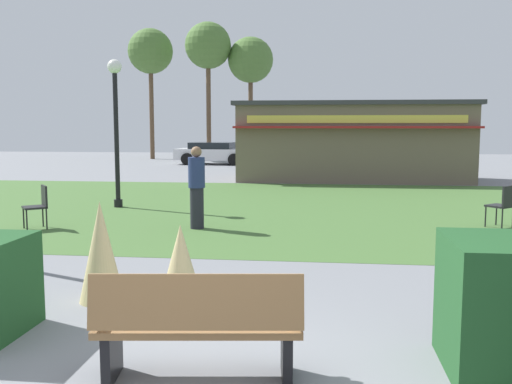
{
  "coord_description": "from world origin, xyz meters",
  "views": [
    {
      "loc": [
        0.98,
        -4.13,
        2.11
      ],
      "look_at": [
        -0.01,
        4.24,
        1.13
      ],
      "focal_mm": 40.14,
      "sensor_mm": 36.0,
      "label": 1
    }
  ],
  "objects_px": {
    "lamppost_far": "(116,114)",
    "parked_car_west_slot": "(214,152)",
    "cafe_chair_east": "(39,203)",
    "tree_left_bg": "(150,52)",
    "tree_right_bg": "(251,61)",
    "cafe_chair_west": "(504,203)",
    "park_bench": "(198,326)",
    "tree_center_bg": "(208,47)",
    "person_strolling": "(197,187)",
    "food_kiosk": "(352,141)"
  },
  "relations": [
    {
      "from": "cafe_chair_west",
      "to": "tree_left_bg",
      "type": "relative_size",
      "value": 0.11
    },
    {
      "from": "lamppost_far",
      "to": "cafe_chair_east",
      "type": "xyz_separation_m",
      "value": [
        -0.49,
        -3.21,
        -1.87
      ]
    },
    {
      "from": "tree_center_bg",
      "to": "tree_right_bg",
      "type": "bearing_deg",
      "value": 18.07
    },
    {
      "from": "tree_left_bg",
      "to": "cafe_chair_east",
      "type": "bearing_deg",
      "value": -78.27
    },
    {
      "from": "lamppost_far",
      "to": "parked_car_west_slot",
      "type": "xyz_separation_m",
      "value": [
        -0.69,
        16.72,
        -1.76
      ]
    },
    {
      "from": "tree_left_bg",
      "to": "tree_center_bg",
      "type": "height_order",
      "value": "tree_center_bg"
    },
    {
      "from": "cafe_chair_east",
      "to": "tree_left_bg",
      "type": "xyz_separation_m",
      "value": [
        -5.08,
        24.46,
        6.13
      ]
    },
    {
      "from": "person_strolling",
      "to": "parked_car_west_slot",
      "type": "relative_size",
      "value": 0.39
    },
    {
      "from": "person_strolling",
      "to": "cafe_chair_east",
      "type": "bearing_deg",
      "value": 120.48
    },
    {
      "from": "cafe_chair_east",
      "to": "tree_center_bg",
      "type": "height_order",
      "value": "tree_center_bg"
    },
    {
      "from": "park_bench",
      "to": "food_kiosk",
      "type": "height_order",
      "value": "food_kiosk"
    },
    {
      "from": "person_strolling",
      "to": "tree_left_bg",
      "type": "xyz_separation_m",
      "value": [
        -8.29,
        24.06,
        5.8
      ]
    },
    {
      "from": "lamppost_far",
      "to": "person_strolling",
      "type": "relative_size",
      "value": 2.24
    },
    {
      "from": "person_strolling",
      "to": "tree_left_bg",
      "type": "distance_m",
      "value": 26.1
    },
    {
      "from": "parked_car_west_slot",
      "to": "tree_left_bg",
      "type": "xyz_separation_m",
      "value": [
        -4.88,
        4.52,
        6.02
      ]
    },
    {
      "from": "parked_car_west_slot",
      "to": "tree_center_bg",
      "type": "height_order",
      "value": "tree_center_bg"
    },
    {
      "from": "park_bench",
      "to": "person_strolling",
      "type": "distance_m",
      "value": 7.15
    },
    {
      "from": "person_strolling",
      "to": "tree_center_bg",
      "type": "distance_m",
      "value": 24.57
    },
    {
      "from": "cafe_chair_west",
      "to": "parked_car_west_slot",
      "type": "relative_size",
      "value": 0.21
    },
    {
      "from": "cafe_chair_east",
      "to": "tree_center_bg",
      "type": "xyz_separation_m",
      "value": [
        -1.27,
        23.79,
        6.33
      ]
    },
    {
      "from": "parked_car_west_slot",
      "to": "cafe_chair_east",
      "type": "bearing_deg",
      "value": -89.42
    },
    {
      "from": "food_kiosk",
      "to": "tree_center_bg",
      "type": "distance_m",
      "value": 15.59
    },
    {
      "from": "cafe_chair_west",
      "to": "parked_car_west_slot",
      "type": "bearing_deg",
      "value": 117.36
    },
    {
      "from": "cafe_chair_west",
      "to": "person_strolling",
      "type": "relative_size",
      "value": 0.53
    },
    {
      "from": "cafe_chair_east",
      "to": "tree_center_bg",
      "type": "distance_m",
      "value": 24.65
    },
    {
      "from": "park_bench",
      "to": "lamppost_far",
      "type": "height_order",
      "value": "lamppost_far"
    },
    {
      "from": "food_kiosk",
      "to": "cafe_chair_east",
      "type": "height_order",
      "value": "food_kiosk"
    },
    {
      "from": "food_kiosk",
      "to": "tree_left_bg",
      "type": "bearing_deg",
      "value": 132.99
    },
    {
      "from": "lamppost_far",
      "to": "tree_center_bg",
      "type": "distance_m",
      "value": 21.13
    },
    {
      "from": "food_kiosk",
      "to": "cafe_chair_east",
      "type": "distance_m",
      "value": 13.54
    },
    {
      "from": "food_kiosk",
      "to": "tree_right_bg",
      "type": "bearing_deg",
      "value": 113.57
    },
    {
      "from": "food_kiosk",
      "to": "parked_car_west_slot",
      "type": "relative_size",
      "value": 2.07
    },
    {
      "from": "person_strolling",
      "to": "parked_car_west_slot",
      "type": "distance_m",
      "value": 19.83
    },
    {
      "from": "lamppost_far",
      "to": "tree_right_bg",
      "type": "height_order",
      "value": "tree_right_bg"
    },
    {
      "from": "tree_right_bg",
      "to": "tree_center_bg",
      "type": "bearing_deg",
      "value": -161.93
    },
    {
      "from": "food_kiosk",
      "to": "person_strolling",
      "type": "height_order",
      "value": "food_kiosk"
    },
    {
      "from": "park_bench",
      "to": "cafe_chair_east",
      "type": "distance_m",
      "value": 8.13
    },
    {
      "from": "park_bench",
      "to": "lamppost_far",
      "type": "bearing_deg",
      "value": 113.72
    },
    {
      "from": "tree_left_bg",
      "to": "tree_right_bg",
      "type": "bearing_deg",
      "value": 1.35
    },
    {
      "from": "park_bench",
      "to": "lamppost_far",
      "type": "distance_m",
      "value": 10.86
    },
    {
      "from": "cafe_chair_east",
      "to": "person_strolling",
      "type": "height_order",
      "value": "person_strolling"
    },
    {
      "from": "tree_right_bg",
      "to": "tree_left_bg",
      "type": "bearing_deg",
      "value": -178.65
    },
    {
      "from": "parked_car_west_slot",
      "to": "cafe_chair_west",
      "type": "bearing_deg",
      "value": -62.64
    },
    {
      "from": "parked_car_west_slot",
      "to": "park_bench",
      "type": "bearing_deg",
      "value": -79.34
    },
    {
      "from": "cafe_chair_west",
      "to": "person_strolling",
      "type": "height_order",
      "value": "person_strolling"
    },
    {
      "from": "cafe_chair_west",
      "to": "cafe_chair_east",
      "type": "relative_size",
      "value": 1.0
    },
    {
      "from": "cafe_chair_west",
      "to": "tree_right_bg",
      "type": "xyz_separation_m",
      "value": [
        -8.28,
        23.41,
        5.54
      ]
    },
    {
      "from": "park_bench",
      "to": "parked_car_west_slot",
      "type": "height_order",
      "value": "parked_car_west_slot"
    },
    {
      "from": "park_bench",
      "to": "lamppost_far",
      "type": "xyz_separation_m",
      "value": [
        -4.3,
        9.79,
        1.92
      ]
    },
    {
      "from": "tree_right_bg",
      "to": "parked_car_west_slot",
      "type": "bearing_deg",
      "value": -106.9
    }
  ]
}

